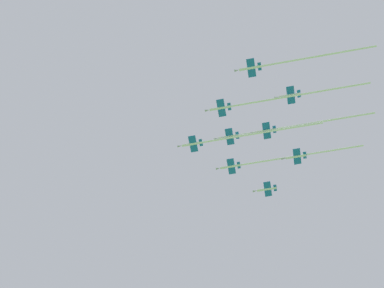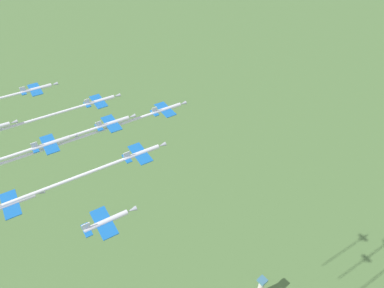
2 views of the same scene
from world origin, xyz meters
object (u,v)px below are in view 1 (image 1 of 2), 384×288
Objects in this scene: jet_starboard_inner at (275,159)px; jet_port_outer at (278,129)px; jet_port_trail at (265,131)px; jet_tail_end at (295,157)px; jet_port_inner at (271,99)px; jet_center_rear at (266,189)px; jet_starboard_outer at (290,61)px; jet_starboard_trail at (289,95)px; jet_lead at (235,137)px.

jet_starboard_inner is 0.95× the size of jet_port_outer.
jet_port_trail is 1.00× the size of jet_tail_end.
jet_tail_end reaches higher than jet_port_inner.
jet_center_rear is at bearing 9.07° from jet_port_inner.
jet_port_trail is (-9.43, 32.22, 0.07)m from jet_starboard_outer.
jet_starboard_trail is (8.35, -47.47, 0.42)m from jet_center_rear.
jet_port_trail reaches higher than jet_starboard_inner.
jet_port_inner is at bearing 173.38° from jet_port_outer.
jet_starboard_outer reaches higher than jet_starboard_trail.
jet_starboard_outer is 45.77m from jet_tail_end.
jet_port_inner is 46.31m from jet_center_rear.
jet_center_rear is (-3.44, 15.92, -0.34)m from jet_starboard_inner.
jet_starboard_outer is (22.90, -34.23, 1.09)m from jet_lead.
jet_starboard_outer is 33.57m from jet_port_trail.
jet_starboard_inner is at bearing -46.96° from jet_lead.
jet_starboard_outer is (4.51, -46.90, 0.26)m from jet_starboard_inner.
jet_port_inner is 8.03m from jet_starboard_trail.
jet_port_outer is (19.43, -2.89, 1.27)m from jet_lead.
jet_port_inner is 1.05× the size of jet_starboard_inner.
jet_starboard_outer is 5.04× the size of jet_port_trail.
jet_tail_end is at bearing 0.00° from jet_starboard_trail.
jet_port_inner is 15.89m from jet_port_trail.
jet_starboard_outer is (3.47, -31.34, -0.19)m from jet_port_outer.
jet_starboard_trail is (4.91, -31.55, 0.08)m from jet_starboard_inner.
jet_starboard_trail is at bearing -161.57° from jet_center_rear.
jet_starboard_trail reaches higher than jet_tail_end.
jet_tail_end reaches higher than jet_lead.
jet_tail_end is at bearing -22.04° from jet_port_outer.
jet_port_trail is at bearing -90.00° from jet_lead.
jet_lead is 30.00m from jet_starboard_trail.
jet_port_inner is at bearing 32.76° from jet_starboard_outer.
jet_lead is at bearing 42.25° from jet_starboard_outer.
jet_lead is 5.58× the size of jet_starboard_trail.
jet_center_rear is 1.00× the size of jet_port_trail.
jet_center_rear is (-0.50, 46.30, 0.76)m from jet_port_inner.
jet_starboard_inner is (2.95, 30.38, 1.10)m from jet_port_inner.
jet_tail_end is (4.88, 45.51, -0.70)m from jet_starboard_outer.
jet_port_trail is at bearing 90.00° from jet_port_outer.
jet_port_outer reaches higher than jet_port_inner.
jet_port_outer is 31.53m from jet_starboard_outer.
jet_center_rear is 1.00× the size of jet_tail_end.
jet_port_trail is at bearing -174.29° from jet_center_rear.
jet_port_trail is (-1.96, 15.70, 1.43)m from jet_port_inner.
jet_port_inner is (15.44, -17.71, -0.27)m from jet_lead.
jet_tail_end is at bearing -135.00° from jet_center_rear.
jet_lead is at bearing 59.44° from jet_starboard_trail.
jet_tail_end is (12.34, 28.99, 0.66)m from jet_port_inner.
jet_port_outer is at bearing -163.43° from jet_center_rear.
jet_port_outer is 16.45m from jet_starboard_trail.
jet_starboard_inner is at bearing 13.96° from jet_starboard_outer.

